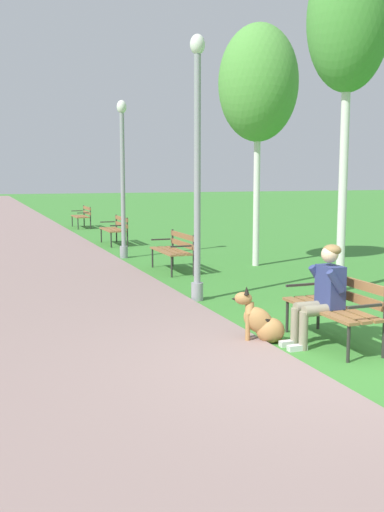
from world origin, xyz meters
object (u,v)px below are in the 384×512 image
object	(u,v)px
person_seated_on_near_bench	(322,291)
lamp_post_mid	(123,178)
park_bench_near	(337,303)
park_bench_far	(116,227)
park_bench_mid	(175,248)
lamp_post_near	(197,166)
park_bench_furthest	(82,215)
dog_shepherd	(262,322)
birch_tree_second	(348,23)
birch_tree_third	(258,84)

from	to	relation	value
person_seated_on_near_bench	lamp_post_mid	bearing A→B (deg)	92.95
park_bench_near	park_bench_far	xyz separation A→B (m)	(-0.17, 11.27, 0.00)
park_bench_mid	lamp_post_mid	distance (m)	2.89
person_seated_on_near_bench	park_bench_mid	bearing A→B (deg)	88.98
park_bench_near	lamp_post_near	world-z (taller)	lamp_post_near
park_bench_furthest	dog_shepherd	bearing A→B (deg)	-92.44
birch_tree_second	park_bench_far	bearing A→B (deg)	104.47
person_seated_on_near_bench	lamp_post_near	size ratio (longest dim) A/B	0.29
park_bench_furthest	person_seated_on_near_bench	size ratio (longest dim) A/B	1.20
birch_tree_third	park_bench_mid	bearing A→B (deg)	-176.57
birch_tree_third	dog_shepherd	bearing A→B (deg)	-115.67
person_seated_on_near_bench	dog_shepherd	distance (m)	0.84
person_seated_on_near_bench	lamp_post_near	bearing A→B (deg)	99.51
lamp_post_near	lamp_post_mid	xyz separation A→B (m)	(0.07, 5.38, -0.21)
park_bench_furthest	birch_tree_second	xyz separation A→B (m)	(2.12, -14.32, 4.14)
lamp_post_near	park_bench_near	bearing A→B (deg)	-76.70
lamp_post_near	park_bench_furthest	bearing A→B (deg)	87.65
park_bench_near	park_bench_far	distance (m)	11.27
park_bench_near	birch_tree_third	bearing A→B (deg)	72.59
park_bench_near	dog_shepherd	world-z (taller)	park_bench_near
park_bench_mid	birch_tree_second	size ratio (longest dim) A/B	0.25
park_bench_furthest	person_seated_on_near_bench	bearing A→B (deg)	-90.27
dog_shepherd	birch_tree_second	size ratio (longest dim) A/B	0.13
park_bench_near	park_bench_mid	world-z (taller)	same
lamp_post_mid	birch_tree_third	xyz separation A→B (m)	(2.54, -2.29, 2.06)
park_bench_far	birch_tree_second	world-z (taller)	birch_tree_second
park_bench_far	person_seated_on_near_bench	size ratio (longest dim) A/B	1.20
park_bench_near	park_bench_furthest	distance (m)	17.18
park_bench_far	lamp_post_mid	bearing A→B (deg)	-99.15
park_bench_furthest	lamp_post_mid	distance (m)	8.95
park_bench_furthest	birch_tree_third	world-z (taller)	birch_tree_third
person_seated_on_near_bench	birch_tree_second	size ratio (longest dim) A/B	0.21
lamp_post_near	birch_tree_second	world-z (taller)	birch_tree_second
park_bench_near	park_bench_far	size ratio (longest dim) A/B	1.00
park_bench_near	park_bench_mid	xyz separation A→B (m)	(-0.10, 5.96, 0.00)
park_bench_furthest	person_seated_on_near_bench	xyz separation A→B (m)	(-0.08, -17.18, 0.17)
park_bench_furthest	birch_tree_second	bearing A→B (deg)	-81.57
park_bench_mid	dog_shepherd	xyz separation A→B (m)	(-0.74, -5.60, -0.25)
park_bench_mid	park_bench_far	size ratio (longest dim) A/B	1.00
park_bench_far	park_bench_furthest	size ratio (longest dim) A/B	1.00
dog_shepherd	lamp_post_mid	bearing A→B (deg)	88.55
park_bench_mid	birch_tree_second	xyz separation A→B (m)	(2.10, -3.10, 4.14)
birch_tree_second	birch_tree_third	world-z (taller)	birch_tree_second
person_seated_on_near_bench	dog_shepherd	world-z (taller)	person_seated_on_near_bench
park_bench_far	dog_shepherd	distance (m)	10.93
park_bench_furthest	birch_tree_second	distance (m)	15.06
birch_tree_second	birch_tree_third	distance (m)	3.27
park_bench_furthest	birch_tree_second	size ratio (longest dim) A/B	0.25
park_bench_mid	birch_tree_second	distance (m)	5.58
park_bench_near	lamp_post_near	bearing A→B (deg)	103.30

